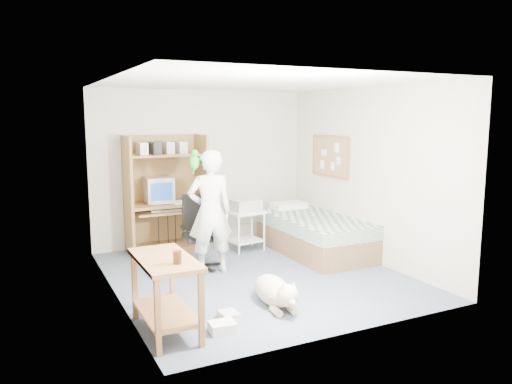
% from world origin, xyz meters
% --- Properties ---
extents(floor, '(4.00, 4.00, 0.00)m').
position_xyz_m(floor, '(0.00, 0.00, 0.00)').
color(floor, '#4C5767').
rests_on(floor, ground).
extents(wall_back, '(3.60, 0.02, 2.50)m').
position_xyz_m(wall_back, '(0.00, 2.00, 1.25)').
color(wall_back, beige).
rests_on(wall_back, floor).
extents(wall_right, '(0.02, 4.00, 2.50)m').
position_xyz_m(wall_right, '(1.80, 0.00, 1.25)').
color(wall_right, beige).
rests_on(wall_right, floor).
extents(wall_left, '(0.02, 4.00, 2.50)m').
position_xyz_m(wall_left, '(-1.80, 0.00, 1.25)').
color(wall_left, beige).
rests_on(wall_left, floor).
extents(ceiling, '(3.60, 4.00, 0.02)m').
position_xyz_m(ceiling, '(0.00, 0.00, 2.50)').
color(ceiling, white).
rests_on(ceiling, wall_back).
extents(computer_hutch, '(1.20, 0.63, 1.80)m').
position_xyz_m(computer_hutch, '(-0.70, 1.74, 0.82)').
color(computer_hutch, brown).
rests_on(computer_hutch, floor).
extents(bed, '(1.02, 2.02, 0.66)m').
position_xyz_m(bed, '(1.30, 0.62, 0.29)').
color(bed, brown).
rests_on(bed, floor).
extents(side_desk, '(0.50, 1.00, 0.75)m').
position_xyz_m(side_desk, '(-1.55, -1.20, 0.49)').
color(side_desk, brown).
rests_on(side_desk, floor).
extents(corkboard, '(0.04, 0.94, 0.66)m').
position_xyz_m(corkboard, '(1.77, 0.90, 1.45)').
color(corkboard, olive).
rests_on(corkboard, wall_right).
extents(office_chair, '(0.56, 0.56, 1.00)m').
position_xyz_m(office_chair, '(-0.53, 0.67, 0.36)').
color(office_chair, black).
rests_on(office_chair, floor).
extents(person, '(0.64, 0.45, 1.66)m').
position_xyz_m(person, '(-0.49, 0.37, 0.83)').
color(person, white).
rests_on(person, floor).
extents(parrot, '(0.12, 0.21, 0.34)m').
position_xyz_m(parrot, '(-0.69, 0.38, 1.52)').
color(parrot, '#159125').
rests_on(parrot, person).
extents(dog, '(0.39, 1.04, 0.39)m').
position_xyz_m(dog, '(-0.28, -1.07, 0.17)').
color(dog, beige).
rests_on(dog, floor).
extents(printer_cart, '(0.57, 0.48, 0.63)m').
position_xyz_m(printer_cart, '(0.41, 1.18, 0.42)').
color(printer_cart, white).
rests_on(printer_cart, floor).
extents(printer, '(0.46, 0.37, 0.18)m').
position_xyz_m(printer, '(0.41, 1.18, 0.72)').
color(printer, '#A6A6A1').
rests_on(printer, printer_cart).
extents(crt_monitor, '(0.43, 0.45, 0.39)m').
position_xyz_m(crt_monitor, '(-0.80, 1.75, 0.96)').
color(crt_monitor, beige).
rests_on(crt_monitor, computer_hutch).
extents(keyboard, '(0.46, 0.21, 0.03)m').
position_xyz_m(keyboard, '(-0.75, 1.58, 0.67)').
color(keyboard, beige).
rests_on(keyboard, computer_hutch).
extents(pencil_cup, '(0.08, 0.08, 0.12)m').
position_xyz_m(pencil_cup, '(-0.35, 1.65, 0.82)').
color(pencil_cup, gold).
rests_on(pencil_cup, computer_hutch).
extents(drink_glass, '(0.08, 0.08, 0.12)m').
position_xyz_m(drink_glass, '(-1.50, -1.45, 0.81)').
color(drink_glass, '#3C1A09').
rests_on(drink_glass, side_desk).
extents(floor_box_a, '(0.27, 0.22, 0.10)m').
position_xyz_m(floor_box_a, '(-1.06, -1.44, 0.05)').
color(floor_box_a, white).
rests_on(floor_box_a, floor).
extents(floor_box_b, '(0.19, 0.23, 0.08)m').
position_xyz_m(floor_box_b, '(-0.89, -1.19, 0.04)').
color(floor_box_b, '#BABAB5').
rests_on(floor_box_b, floor).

